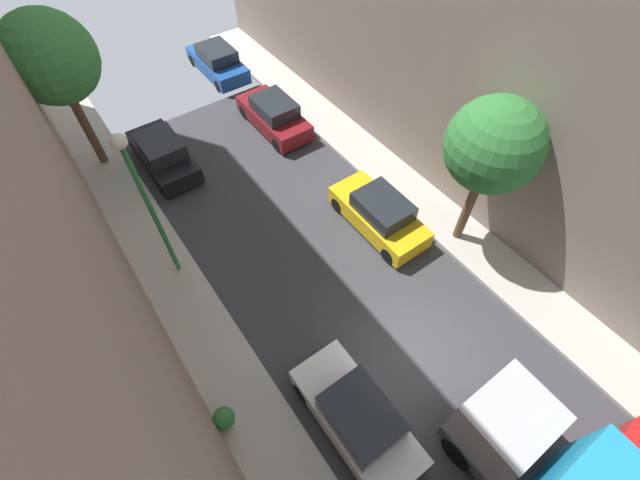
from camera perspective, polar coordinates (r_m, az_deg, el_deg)
name	(u,v)px	position (r m, az deg, el deg)	size (l,w,h in m)	color
ground	(408,355)	(14.42, 11.81, -14.94)	(32.00, 32.00, 0.00)	#38383D
sidewalk_left	(277,454)	(13.29, -5.84, -26.78)	(2.00, 44.00, 0.15)	#B7B2A8
sidewalk_right	(510,277)	(16.90, 24.23, -4.60)	(2.00, 44.00, 0.15)	#B7B2A8
parked_car_left_2	(357,418)	(12.83, 5.06, -22.72)	(1.78, 4.20, 1.57)	white
parked_car_left_3	(163,154)	(20.04, -20.35, 10.79)	(1.78, 4.20, 1.57)	black
parked_car_right_2	(379,214)	(16.54, 7.99, 3.49)	(1.78, 4.20, 1.57)	gold
parked_car_right_3	(274,115)	(21.12, -6.21, 16.38)	(1.78, 4.20, 1.57)	maroon
parked_car_right_4	(218,62)	(25.58, -13.61, 22.26)	(1.78, 4.20, 1.57)	#194799
street_tree_1	(494,146)	(14.31, 22.31, 11.60)	(3.05, 3.05, 5.96)	brown
street_tree_2	(50,59)	(19.21, -32.54, 19.86)	(3.35, 3.35, 6.53)	brown
potted_plant_1	(224,420)	(13.03, -12.74, -22.50)	(0.63, 0.63, 1.00)	#B2A899
lamp_post	(143,193)	(13.51, -22.68, 5.87)	(0.44, 0.44, 6.06)	#26723F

